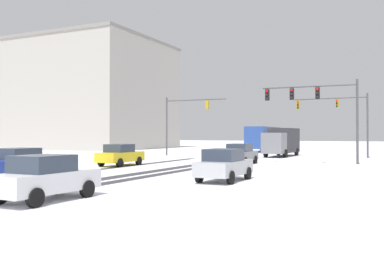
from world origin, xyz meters
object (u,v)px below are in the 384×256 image
traffic_signal_far_left (183,115)px  car_white_fifth (45,178)px  car_grey_lead (240,154)px  car_blue_fourth (20,163)px  bus_oncoming (264,137)px  box_truck_delivery (282,141)px  traffic_signal_near_right (317,102)px  traffic_signal_far_right (340,112)px  office_building_far_left_block (88,96)px  car_yellow_cab_second (120,155)px  car_silver_third (224,165)px

traffic_signal_far_left → car_white_fifth: 32.83m
car_grey_lead → car_blue_fourth: size_ratio=1.00×
bus_oncoming → box_truck_delivery: bearing=-66.2°
traffic_signal_near_right → car_grey_lead: traffic_signal_near_right is taller
traffic_signal_far_right → car_white_fifth: 35.84m
traffic_signal_near_right → car_blue_fourth: traffic_signal_near_right is taller
bus_oncoming → office_building_far_left_block: (-31.25, 0.54, 6.97)m
car_white_fifth → box_truck_delivery: box_truck_delivery is taller
traffic_signal_near_right → car_blue_fourth: size_ratio=1.77×
traffic_signal_far_right → car_blue_fourth: size_ratio=1.81×
car_blue_fourth → traffic_signal_near_right: bearing=54.1°
traffic_signal_far_right → box_truck_delivery: (-5.88, -0.91, -3.07)m
traffic_signal_far_right → office_building_far_left_block: (-42.78, 12.47, 4.26)m
traffic_signal_near_right → bus_oncoming: (-11.23, 24.20, -2.84)m
traffic_signal_far_right → bus_oncoming: size_ratio=0.67×
car_grey_lead → car_yellow_cab_second: size_ratio=1.00×
car_yellow_cab_second → box_truck_delivery: bearing=68.1°
car_yellow_cab_second → car_white_fifth: size_ratio=1.00×
box_truck_delivery → office_building_far_left_block: (-36.90, 13.38, 7.32)m
car_blue_fourth → car_white_fifth: 8.84m
bus_oncoming → car_grey_lead: bearing=-77.8°
car_silver_third → car_white_fifth: size_ratio=1.00×
traffic_signal_near_right → car_silver_third: bearing=-99.1°
car_yellow_cab_second → car_blue_fourth: (0.52, -10.00, 0.00)m
car_blue_fourth → box_truck_delivery: size_ratio=0.55×
office_building_far_left_block → car_blue_fourth: bearing=-54.8°
car_yellow_cab_second → car_white_fifth: 17.12m
car_silver_third → car_blue_fourth: (-10.41, -3.40, 0.00)m
box_truck_delivery → car_grey_lead: bearing=-89.9°
traffic_signal_far_left → office_building_far_left_block: bearing=148.1°
car_silver_third → box_truck_delivery: box_truck_delivery is taller
office_building_far_left_block → traffic_signal_near_right: bearing=-30.2°
traffic_signal_far_right → car_silver_third: 26.77m
traffic_signal_far_left → bus_oncoming: traffic_signal_far_left is taller
traffic_signal_far_right → car_silver_third: bearing=-95.5°
car_grey_lead → car_white_fifth: (-0.07, -20.70, 0.00)m
car_blue_fourth → box_truck_delivery: (7.08, 28.86, 0.82)m
car_yellow_cab_second → box_truck_delivery: size_ratio=0.55×
traffic_signal_far_right → bus_oncoming: traffic_signal_far_right is taller
traffic_signal_far_left → office_building_far_left_block: 31.75m
traffic_signal_far_right → box_truck_delivery: traffic_signal_far_right is taller
traffic_signal_near_right → car_yellow_cab_second: traffic_signal_near_right is taller
car_grey_lead → car_white_fifth: size_ratio=1.00×
car_grey_lead → office_building_far_left_block: size_ratio=0.16×
car_silver_third → office_building_far_left_block: 56.50m
traffic_signal_far_left → traffic_signal_far_right: same height
office_building_far_left_block → car_white_fifth: bearing=-52.3°
traffic_signal_far_right → office_building_far_left_block: bearing=163.7°
traffic_signal_far_left → office_building_far_left_block: office_building_far_left_block is taller
traffic_signal_far_left → car_yellow_cab_second: bearing=-80.5°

